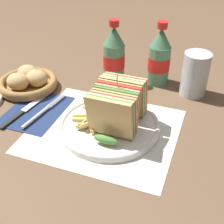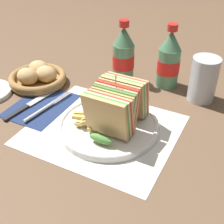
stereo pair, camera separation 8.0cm
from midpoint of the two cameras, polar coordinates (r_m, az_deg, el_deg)
The scene contains 13 objects.
ground_plane at distance 0.82m, azimuth 3.16°, elevation -2.49°, with size 4.00×4.00×0.00m, color brown.
placemat at distance 0.80m, azimuth 1.06°, elevation -3.35°, with size 0.37×0.32×0.00m.
plate_main at distance 0.80m, azimuth 2.20°, elevation -2.57°, with size 0.26×0.26×0.02m.
club_sandwich at distance 0.76m, azimuth 3.75°, elevation 0.81°, with size 0.11×0.18×0.15m.
fries_pile at distance 0.80m, azimuth -0.67°, elevation -1.02°, with size 0.10×0.10×0.02m.
ketchup_blob at distance 0.83m, azimuth 0.80°, elevation 0.40°, with size 0.04×0.03×0.01m.
napkin at distance 0.91m, azimuth -10.39°, elevation 1.12°, with size 0.15×0.20×0.00m.
fork at distance 0.88m, azimuth -9.85°, elevation 0.51°, with size 0.04×0.18×0.01m.
knife at distance 0.92m, azimuth -11.85°, elevation 1.65°, with size 0.04×0.22×0.00m.
coke_bottle_near at distance 0.99m, azimuth 4.46°, elevation 10.13°, with size 0.07×0.07×0.20m.
coke_bottle_far at distance 0.98m, azimuth 12.72°, elevation 9.09°, with size 0.07×0.07×0.20m.
glass_near at distance 0.94m, azimuth 18.76°, elevation 5.59°, with size 0.08×0.08×0.13m.
bread_basket at distance 1.01m, azimuth -11.25°, elevation 6.15°, with size 0.18×0.18×0.06m.
Camera 2 is at (0.29, -0.58, 0.50)m, focal length 50.00 mm.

